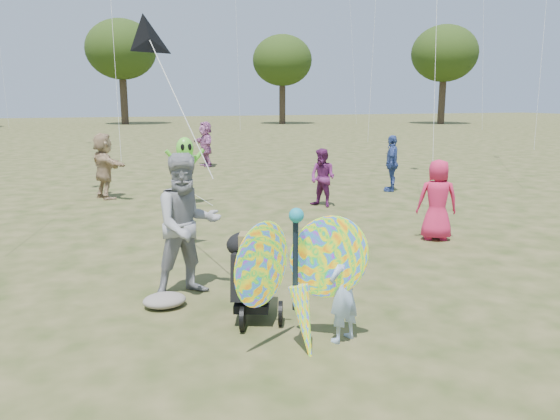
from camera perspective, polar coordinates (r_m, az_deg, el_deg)
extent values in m
plane|color=#51592B|center=(7.01, 5.91, -11.07)|extent=(160.00, 160.00, 0.00)
imported|color=#A4BFE8|center=(6.18, 6.64, -8.42)|extent=(0.50, 0.42, 1.17)
imported|color=gray|center=(7.58, -9.66, -1.57)|extent=(1.07, 0.89, 1.98)
ellipsoid|color=gray|center=(7.42, -11.98, -9.21)|extent=(0.56, 0.46, 0.18)
imported|color=#D3214D|center=(10.90, 16.12, 1.02)|extent=(0.90, 0.77, 1.56)
imported|color=#33498E|center=(16.41, 11.60, 4.81)|extent=(0.89, 1.02, 1.65)
imported|color=tan|center=(15.60, -17.91, 4.40)|extent=(1.06, 1.74, 1.79)
imported|color=#66225D|center=(13.78, 4.47, 3.37)|extent=(0.84, 0.90, 1.47)
imported|color=#AF64A0|center=(22.33, -7.78, 6.86)|extent=(0.68, 1.71, 1.80)
cube|color=black|center=(6.80, -2.88, -6.81)|extent=(0.75, 0.97, 0.71)
cube|color=black|center=(6.91, -2.85, -9.41)|extent=(0.64, 0.79, 0.10)
ellipsoid|color=black|center=(6.93, -3.53, -3.60)|extent=(0.51, 0.45, 0.33)
cylinder|color=black|center=(6.56, -3.95, -11.26)|extent=(0.16, 0.30, 0.30)
cylinder|color=black|center=(6.70, 0.06, -10.73)|extent=(0.16, 0.30, 0.30)
cylinder|color=black|center=(7.35, -3.91, -9.02)|extent=(0.13, 0.22, 0.22)
cylinder|color=black|center=(6.23, -1.59, -4.37)|extent=(0.42, 0.19, 0.03)
cube|color=olive|center=(6.63, -2.79, -3.58)|extent=(0.42, 0.39, 0.26)
ellipsoid|color=red|center=(5.70, -1.87, -5.77)|extent=(0.98, 0.71, 1.24)
ellipsoid|color=red|center=(5.97, 5.09, -4.99)|extent=(0.98, 0.71, 1.24)
cylinder|color=black|center=(5.86, 1.62, -5.80)|extent=(0.06, 0.06, 1.00)
cone|color=red|center=(5.95, 2.66, -12.13)|extent=(0.36, 0.49, 0.93)
sphere|color=teal|center=(5.70, 1.72, -0.57)|extent=(0.16, 0.16, 0.16)
cone|color=black|center=(8.96, -13.53, 17.00)|extent=(0.89, 0.62, 0.81)
cylinder|color=silver|center=(8.23, -10.45, 10.69)|extent=(0.62, 1.49, 2.00)
cone|color=#60DA33|center=(14.18, -9.82, 3.74)|extent=(0.56, 0.56, 0.95)
ellipsoid|color=#60DA33|center=(14.11, -9.91, 6.35)|extent=(0.44, 0.39, 0.57)
ellipsoid|color=black|center=(13.92, -10.15, 6.48)|extent=(0.10, 0.05, 0.17)
ellipsoid|color=black|center=(13.95, -9.42, 6.52)|extent=(0.10, 0.05, 0.17)
cylinder|color=#60DA33|center=(14.09, -11.08, 5.28)|extent=(0.43, 0.10, 0.49)
cylinder|color=#60DA33|center=(14.19, -8.68, 5.41)|extent=(0.43, 0.10, 0.49)
cylinder|color=silver|center=(14.14, -8.39, 1.30)|extent=(0.61, 0.41, 0.41)
cylinder|color=#3A2D21|center=(60.99, -15.98, 10.78)|extent=(0.77, 0.77, 4.62)
ellipsoid|color=#2B4214|center=(61.19, -16.27, 15.82)|extent=(7.26, 7.26, 6.17)
cylinder|color=#3A2D21|center=(59.58, 0.25, 10.90)|extent=(0.66, 0.67, 3.99)
ellipsoid|color=#2B4214|center=(59.71, 0.25, 15.37)|extent=(6.27, 6.27, 5.33)
cylinder|color=#3A2D21|center=(61.97, 16.54, 10.65)|extent=(0.73, 0.73, 4.41)
ellipsoid|color=#2B4214|center=(62.14, 16.82, 15.39)|extent=(6.93, 6.93, 5.89)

